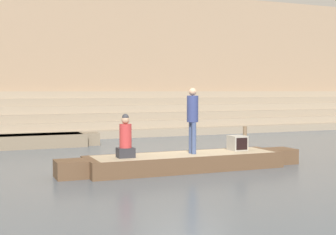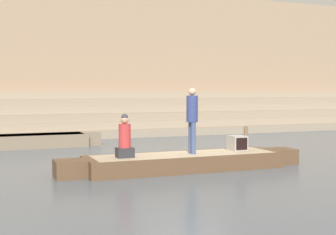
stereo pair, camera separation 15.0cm
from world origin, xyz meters
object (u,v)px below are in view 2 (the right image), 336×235
object	(u,v)px
person_rowing	(125,139)
mooring_post	(246,140)
tv_set	(237,143)
moored_boat_shore	(35,140)
rowboat_main	(185,161)
person_standing	(192,115)

from	to	relation	value
person_rowing	mooring_post	distance (m)	5.31
tv_set	moored_boat_shore	world-z (taller)	tv_set
rowboat_main	tv_set	distance (m)	1.73
rowboat_main	tv_set	bearing A→B (deg)	4.78
person_standing	mooring_post	distance (m)	3.79
person_rowing	tv_set	distance (m)	3.34
person_standing	mooring_post	world-z (taller)	person_standing
rowboat_main	mooring_post	bearing A→B (deg)	34.29
tv_set	person_standing	bearing A→B (deg)	177.88
moored_boat_shore	person_standing	bearing A→B (deg)	-57.67
rowboat_main	person_rowing	world-z (taller)	person_rowing
moored_boat_shore	mooring_post	size ratio (longest dim) A/B	5.28
tv_set	rowboat_main	bearing A→B (deg)	176.58
tv_set	mooring_post	distance (m)	2.51
tv_set	mooring_post	size ratio (longest dim) A/B	0.54
mooring_post	person_rowing	bearing A→B (deg)	-155.39
moored_boat_shore	mooring_post	bearing A→B (deg)	-29.62
mooring_post	person_standing	bearing A→B (deg)	-143.67
person_standing	person_rowing	size ratio (longest dim) A/B	1.59
person_rowing	mooring_post	size ratio (longest dim) A/B	1.20
person_standing	tv_set	size ratio (longest dim) A/B	3.55
tv_set	moored_boat_shore	bearing A→B (deg)	118.82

